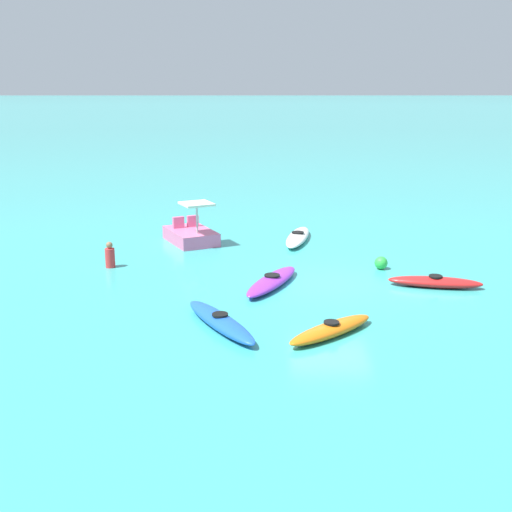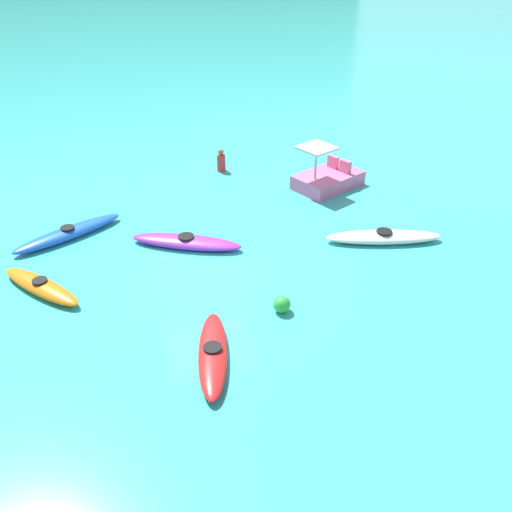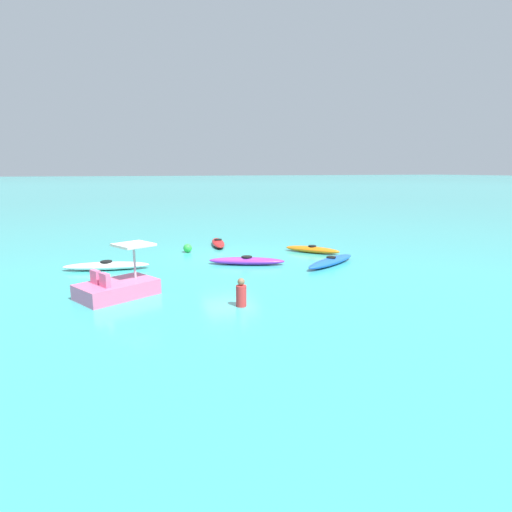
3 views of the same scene
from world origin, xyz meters
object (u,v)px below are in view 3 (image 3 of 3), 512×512
object	(u,v)px
kayak_orange	(312,250)
person_near_shore	(241,294)
kayak_purple	(247,261)
pedal_boat_pink	(117,287)
kayak_blue	(331,261)
kayak_white	(107,266)
buoy_green	(188,248)
kayak_red	(218,243)

from	to	relation	value
kayak_orange	person_near_shore	xyz separation A→B (m)	(6.10, 6.73, 0.22)
kayak_purple	pedal_boat_pink	size ratio (longest dim) A/B	1.19
kayak_blue	kayak_white	bearing A→B (deg)	-15.69
person_near_shore	kayak_blue	bearing A→B (deg)	-144.28
person_near_shore	pedal_boat_pink	bearing A→B (deg)	-34.72
kayak_purple	person_near_shore	bearing A→B (deg)	68.59
kayak_blue	pedal_boat_pink	xyz separation A→B (m)	(8.98, 1.58, 0.17)
kayak_purple	pedal_boat_pink	world-z (taller)	pedal_boat_pink
kayak_white	pedal_boat_pink	world-z (taller)	pedal_boat_pink
buoy_green	pedal_boat_pink	bearing A→B (deg)	60.84
kayak_purple	kayak_white	size ratio (longest dim) A/B	0.94
kayak_blue	buoy_green	xyz separation A→B (m)	(5.26, -5.10, 0.05)
kayak_orange	pedal_boat_pink	distance (m)	10.49
kayak_red	pedal_boat_pink	distance (m)	9.77
kayak_purple	kayak_white	xyz separation A→B (m)	(5.79, -1.17, -0.00)
kayak_red	kayak_white	size ratio (longest dim) A/B	0.81
kayak_blue	kayak_orange	size ratio (longest dim) A/B	1.33
kayak_orange	kayak_red	bearing A→B (deg)	-43.07
kayak_purple	kayak_orange	size ratio (longest dim) A/B	1.33
buoy_green	person_near_shore	size ratio (longest dim) A/B	0.49
kayak_red	person_near_shore	distance (m)	10.59
kayak_white	buoy_green	size ratio (longest dim) A/B	8.23
kayak_blue	kayak_red	size ratio (longest dim) A/B	1.17
kayak_blue	kayak_red	bearing A→B (deg)	-62.62
kayak_white	person_near_shore	size ratio (longest dim) A/B	4.05
pedal_boat_pink	buoy_green	world-z (taller)	pedal_boat_pink
kayak_orange	person_near_shore	size ratio (longest dim) A/B	2.86
kayak_purple	kayak_red	size ratio (longest dim) A/B	1.16
pedal_boat_pink	person_near_shore	bearing A→B (deg)	145.28
pedal_boat_pink	buoy_green	bearing A→B (deg)	-119.16
kayak_purple	kayak_orange	world-z (taller)	same
kayak_orange	buoy_green	bearing A→B (deg)	-21.91
kayak_white	pedal_boat_pink	bearing A→B (deg)	93.05
kayak_red	person_near_shore	xyz separation A→B (m)	(2.23, 10.35, 0.22)
kayak_blue	kayak_red	world-z (taller)	same
kayak_orange	kayak_white	distance (m)	9.78
kayak_purple	kayak_blue	bearing A→B (deg)	157.51
kayak_red	buoy_green	distance (m)	2.34
kayak_purple	person_near_shore	xyz separation A→B (m)	(2.11, 5.39, 0.22)
kayak_blue	pedal_boat_pink	world-z (taller)	pedal_boat_pink
pedal_boat_pink	kayak_red	bearing A→B (deg)	-125.56
kayak_white	buoy_green	distance (m)	4.68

